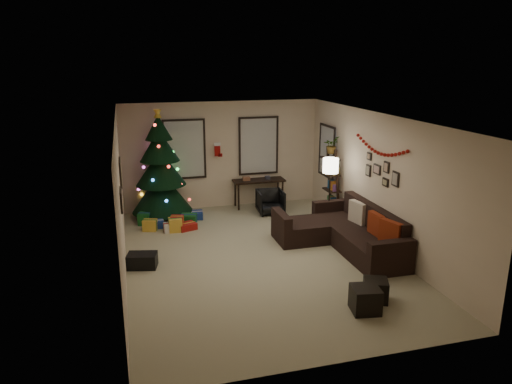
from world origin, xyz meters
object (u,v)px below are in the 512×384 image
christmas_tree (161,172)px  sofa (345,233)px  desk_chair (270,202)px  desk (259,183)px  bookshelf (333,185)px

christmas_tree → sofa: bearing=-41.0°
christmas_tree → desk_chair: size_ratio=4.49×
sofa → desk: size_ratio=2.09×
christmas_tree → desk_chair: christmas_tree is taller
sofa → bookshelf: bookshelf is taller
christmas_tree → desk: bearing=3.8°
desk_chair → bookshelf: (1.29, -0.79, 0.54)m
sofa → christmas_tree: bearing=139.0°
desk_chair → desk: bearing=104.1°
bookshelf → desk_chair: bearing=148.7°
sofa → bookshelf: bearing=74.8°
desk_chair → bookshelf: bearing=-27.4°
desk_chair → bookshelf: size_ratio=0.35×
desk → bookshelf: size_ratio=0.77×
desk → desk_chair: 0.74m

